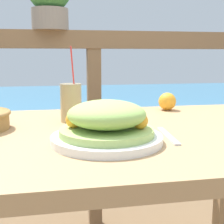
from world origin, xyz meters
TOP-DOWN VIEW (x-y plane):
  - patio_table at (0.00, 0.00)m, footprint 1.19×0.79m
  - railing_fence at (0.00, 0.76)m, footprint 2.80×0.08m
  - sea_backdrop at (0.00, 3.26)m, footprint 12.00×4.00m
  - salad_plate at (-0.08, -0.13)m, footprint 0.28×0.28m
  - drink_glass at (-0.15, 0.15)m, footprint 0.07×0.07m
  - fork at (0.09, -0.10)m, footprint 0.03×0.18m
  - orange_near_glass at (0.24, 0.30)m, footprint 0.07×0.07m

SIDE VIEW (x-z plane):
  - sea_backdrop at x=0.00m, z-range 0.00..0.38m
  - patio_table at x=0.00m, z-range 0.27..1.02m
  - fork at x=0.09m, z-range 0.75..0.75m
  - orange_near_glass at x=0.24m, z-range 0.75..0.82m
  - salad_plate at x=-0.08m, z-range 0.74..0.85m
  - drink_glass at x=-0.15m, z-range 0.69..0.93m
  - railing_fence at x=0.00m, z-range 0.27..1.36m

